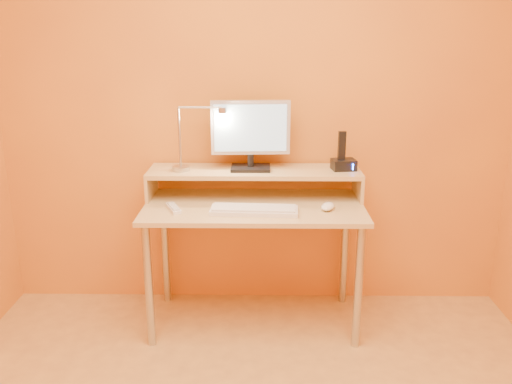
{
  "coord_description": "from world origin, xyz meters",
  "views": [
    {
      "loc": [
        0.05,
        -1.63,
        1.65
      ],
      "look_at": [
        0.01,
        1.13,
        0.81
      ],
      "focal_mm": 37.9,
      "sensor_mm": 36.0,
      "label": 1
    }
  ],
  "objects_px": {
    "monitor_panel": "(251,128)",
    "remote_control": "(174,208)",
    "lamp_base": "(181,168)",
    "mouse": "(328,206)",
    "phone_dock": "(344,165)",
    "keyboard": "(254,211)"
  },
  "relations": [
    {
      "from": "mouse",
      "to": "remote_control",
      "type": "xyz_separation_m",
      "value": [
        -0.82,
        -0.01,
        -0.01
      ]
    },
    {
      "from": "keyboard",
      "to": "remote_control",
      "type": "distance_m",
      "value": 0.43
    },
    {
      "from": "phone_dock",
      "to": "mouse",
      "type": "xyz_separation_m",
      "value": [
        -0.11,
        -0.23,
        -0.17
      ]
    },
    {
      "from": "lamp_base",
      "to": "keyboard",
      "type": "height_order",
      "value": "lamp_base"
    },
    {
      "from": "lamp_base",
      "to": "remote_control",
      "type": "xyz_separation_m",
      "value": [
        -0.01,
        -0.22,
        -0.16
      ]
    },
    {
      "from": "lamp_base",
      "to": "mouse",
      "type": "height_order",
      "value": "lamp_base"
    },
    {
      "from": "keyboard",
      "to": "mouse",
      "type": "height_order",
      "value": "mouse"
    },
    {
      "from": "monitor_panel",
      "to": "phone_dock",
      "type": "bearing_deg",
      "value": -4.11
    },
    {
      "from": "lamp_base",
      "to": "phone_dock",
      "type": "relative_size",
      "value": 0.77
    },
    {
      "from": "keyboard",
      "to": "remote_control",
      "type": "relative_size",
      "value": 2.71
    },
    {
      "from": "remote_control",
      "to": "keyboard",
      "type": "bearing_deg",
      "value": -28.92
    },
    {
      "from": "monitor_panel",
      "to": "remote_control",
      "type": "distance_m",
      "value": 0.62
    },
    {
      "from": "phone_dock",
      "to": "keyboard",
      "type": "distance_m",
      "value": 0.6
    },
    {
      "from": "phone_dock",
      "to": "remote_control",
      "type": "distance_m",
      "value": 0.98
    },
    {
      "from": "phone_dock",
      "to": "monitor_panel",
      "type": "bearing_deg",
      "value": 170.52
    },
    {
      "from": "monitor_panel",
      "to": "remote_control",
      "type": "height_order",
      "value": "monitor_panel"
    },
    {
      "from": "remote_control",
      "to": "monitor_panel",
      "type": "bearing_deg",
      "value": 8.54
    },
    {
      "from": "mouse",
      "to": "remote_control",
      "type": "distance_m",
      "value": 0.82
    },
    {
      "from": "mouse",
      "to": "remote_control",
      "type": "relative_size",
      "value": 0.68
    },
    {
      "from": "lamp_base",
      "to": "remote_control",
      "type": "relative_size",
      "value": 0.59
    },
    {
      "from": "phone_dock",
      "to": "keyboard",
      "type": "height_order",
      "value": "phone_dock"
    },
    {
      "from": "lamp_base",
      "to": "mouse",
      "type": "relative_size",
      "value": 0.88
    }
  ]
}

